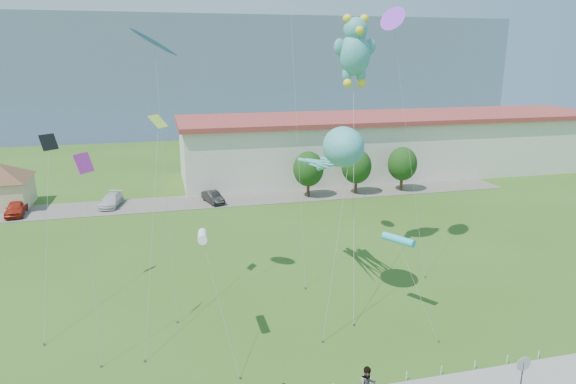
# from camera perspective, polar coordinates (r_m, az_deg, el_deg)

# --- Properties ---
(ground) EXTENTS (160.00, 160.00, 0.00)m
(ground) POSITION_cam_1_polar(r_m,az_deg,el_deg) (28.37, 2.09, -20.11)
(ground) COLOR #355618
(ground) RESTS_ON ground
(parking_strip) EXTENTS (70.00, 6.00, 0.06)m
(parking_strip) POSITION_cam_1_polar(r_m,az_deg,el_deg) (59.89, -7.25, -0.90)
(parking_strip) COLOR #59544C
(parking_strip) RESTS_ON ground
(hill_ridge) EXTENTS (160.00, 50.00, 25.00)m
(hill_ridge) POSITION_cam_1_polar(r_m,az_deg,el_deg) (142.46, -11.76, 13.16)
(hill_ridge) COLOR slate
(hill_ridge) RESTS_ON ground
(warehouse) EXTENTS (61.00, 15.00, 8.20)m
(warehouse) POSITION_cam_1_polar(r_m,az_deg,el_deg) (74.84, 11.98, 5.30)
(warehouse) COLOR beige
(warehouse) RESTS_ON ground
(stop_sign) EXTENTS (0.80, 0.07, 2.50)m
(stop_sign) POSITION_cam_1_polar(r_m,az_deg,el_deg) (28.17, 24.64, -17.36)
(stop_sign) COLOR slate
(stop_sign) RESTS_ON ground
(tree_near) EXTENTS (3.60, 3.60, 5.47)m
(tree_near) POSITION_cam_1_polar(r_m,az_deg,el_deg) (60.06, 2.28, 2.56)
(tree_near) COLOR #3F2B19
(tree_near) RESTS_ON ground
(tree_mid) EXTENTS (3.60, 3.60, 5.47)m
(tree_mid) POSITION_cam_1_polar(r_m,az_deg,el_deg) (61.99, 7.61, 2.83)
(tree_mid) COLOR #3F2B19
(tree_mid) RESTS_ON ground
(tree_far) EXTENTS (3.60, 3.60, 5.47)m
(tree_far) POSITION_cam_1_polar(r_m,az_deg,el_deg) (64.42, 12.59, 3.06)
(tree_far) COLOR #3F2B19
(tree_far) RESTS_ON ground
(parked_car_red) EXTENTS (1.97, 4.49, 1.50)m
(parked_car_red) POSITION_cam_1_polar(r_m,az_deg,el_deg) (60.77, -27.99, -1.58)
(parked_car_red) COLOR #A42314
(parked_car_red) RESTS_ON parking_strip
(parked_car_white) EXTENTS (2.72, 4.88, 1.34)m
(parked_car_white) POSITION_cam_1_polar(r_m,az_deg,el_deg) (60.13, -19.06, -0.87)
(parked_car_white) COLOR silver
(parked_car_white) RESTS_ON parking_strip
(parked_car_black) EXTENTS (2.45, 4.14, 1.29)m
(parked_car_black) POSITION_cam_1_polar(r_m,az_deg,el_deg) (58.79, -8.34, -0.56)
(parked_car_black) COLOR black
(parked_car_black) RESTS_ON parking_strip
(octopus_kite) EXTENTS (3.98, 11.06, 11.99)m
(octopus_kite) POSITION_cam_1_polar(r_m,az_deg,el_deg) (33.78, 5.42, 4.15)
(octopus_kite) COLOR teal
(octopus_kite) RESTS_ON ground
(teddy_bear_kite) EXTENTS (5.36, 11.81, 19.23)m
(teddy_bear_kite) POSITION_cam_1_polar(r_m,az_deg,el_deg) (40.24, 7.44, 15.46)
(teddy_bear_kite) COLOR teal
(teddy_bear_kite) RESTS_ON ground
(small_kite_black) EXTENTS (1.29, 7.99, 11.17)m
(small_kite_black) POSITION_cam_1_polar(r_m,az_deg,el_deg) (36.88, -25.10, 2.91)
(small_kite_black) COLOR black
(small_kite_black) RESTS_ON ground
(small_kite_pink) EXTENTS (1.29, 3.68, 11.10)m
(small_kite_pink) POSITION_cam_1_polar(r_m,az_deg,el_deg) (29.75, -21.57, 0.75)
(small_kite_pink) COLOR #EB34B6
(small_kite_pink) RESTS_ON ground
(small_kite_blue) EXTENTS (1.80, 4.80, 17.77)m
(small_kite_blue) POSITION_cam_1_polar(r_m,az_deg,el_deg) (33.84, -14.61, 15.17)
(small_kite_blue) COLOR blue
(small_kite_blue) RESTS_ON ground
(small_kite_cyan) EXTENTS (1.20, 5.22, 5.48)m
(small_kite_cyan) POSITION_cam_1_polar(r_m,az_deg,el_deg) (33.22, 12.20, -5.25)
(small_kite_cyan) COLOR #31C0E0
(small_kite_cyan) RESTS_ON ground
(small_kite_white) EXTENTS (1.64, 4.79, 7.17)m
(small_kite_white) POSITION_cam_1_polar(r_m,az_deg,el_deg) (28.48, -9.46, -4.98)
(small_kite_white) COLOR white
(small_kite_white) RESTS_ON ground
(small_kite_purple) EXTENTS (2.44, 5.46, 19.64)m
(small_kite_purple) POSITION_cam_1_polar(r_m,az_deg,el_deg) (40.70, 11.65, 17.75)
(small_kite_purple) COLOR #9A36D8
(small_kite_purple) RESTS_ON ground
(small_kite_yellow) EXTENTS (2.23, 9.26, 12.56)m
(small_kite_yellow) POSITION_cam_1_polar(r_m,az_deg,el_deg) (33.90, -14.39, 4.83)
(small_kite_yellow) COLOR #B1E435
(small_kite_yellow) RESTS_ON ground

